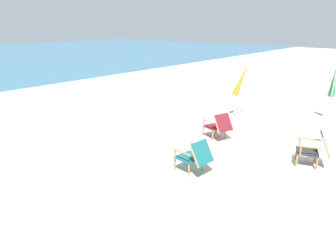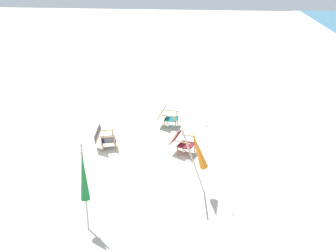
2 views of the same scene
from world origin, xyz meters
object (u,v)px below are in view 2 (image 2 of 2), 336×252
Objects in this scene: umbrella_furled_green at (84,176)px; umbrella_furled_orange at (198,151)px; beach_chair_back_left at (104,137)px; beach_chair_far_center at (167,116)px; beach_chair_front_left at (181,141)px.

umbrella_furled_green is 3.05m from umbrella_furled_orange.
beach_chair_back_left is 4.30m from umbrella_furled_green.
umbrella_furled_orange is at bearing 16.26° from beach_chair_far_center.
umbrella_furled_green is (4.14, 0.70, 0.94)m from beach_chair_back_left.
umbrella_furled_green is 1.04× the size of umbrella_furled_orange.
beach_chair_front_left is 2.30m from beach_chair_far_center.
beach_chair_front_left is 2.65m from umbrella_furled_orange.
umbrella_furled_green is at bearing -25.14° from beach_chair_front_left.
beach_chair_front_left is at bearing 89.17° from beach_chair_back_left.
umbrella_furled_orange is (4.59, 1.34, 0.90)m from beach_chair_far_center.
beach_chair_far_center is at bearing -161.49° from beach_chair_front_left.
beach_chair_back_left is 4.16m from umbrella_furled_orange.
umbrella_furled_orange is at bearing 52.87° from beach_chair_back_left.
beach_chair_far_center is 4.87m from umbrella_furled_orange.
beach_chair_back_left is 0.94× the size of beach_chair_front_left.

